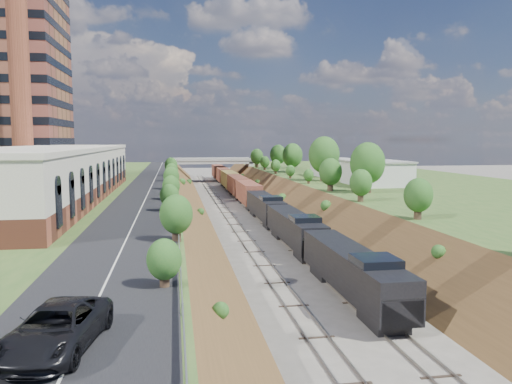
% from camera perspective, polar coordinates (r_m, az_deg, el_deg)
% --- Properties ---
extents(ground, '(400.00, 400.00, 0.00)m').
position_cam_1_polar(ground, '(35.58, 10.88, -15.48)').
color(ground, '#6B665B').
rests_on(ground, ground).
extents(platform_left, '(44.00, 180.00, 5.00)m').
position_cam_1_polar(platform_left, '(94.06, -22.41, -0.84)').
color(platform_left, '#365924').
rests_on(platform_left, ground).
extents(platform_right, '(44.00, 180.00, 5.00)m').
position_cam_1_polar(platform_right, '(101.93, 16.68, -0.15)').
color(platform_right, '#365924').
rests_on(platform_right, ground).
extents(embankment_left, '(10.00, 180.00, 10.00)m').
position_cam_1_polar(embankment_left, '(91.93, -8.86, -2.18)').
color(embankment_left, brown).
rests_on(embankment_left, ground).
extents(embankment_right, '(10.00, 180.00, 10.00)m').
position_cam_1_polar(embankment_right, '(94.69, 4.58, -1.89)').
color(embankment_right, brown).
rests_on(embankment_right, ground).
extents(rail_left_track, '(1.58, 180.00, 0.18)m').
position_cam_1_polar(rail_left_track, '(92.37, -3.64, -2.03)').
color(rail_left_track, gray).
rests_on(rail_left_track, ground).
extents(rail_right_track, '(1.58, 180.00, 0.18)m').
position_cam_1_polar(rail_right_track, '(93.02, -0.45, -1.96)').
color(rail_right_track, gray).
rests_on(rail_right_track, ground).
extents(road, '(8.00, 180.00, 0.10)m').
position_cam_1_polar(road, '(91.44, -11.73, 0.91)').
color(road, black).
rests_on(road, platform_left).
extents(guardrail, '(0.10, 171.00, 0.70)m').
position_cam_1_polar(guardrail, '(91.12, -9.17, 1.25)').
color(guardrail, '#99999E').
rests_on(guardrail, platform_left).
extents(commercial_building, '(14.30, 62.30, 7.00)m').
position_cam_1_polar(commercial_building, '(71.06, -22.64, 1.94)').
color(commercial_building, brown).
rests_on(commercial_building, platform_left).
extents(smokestack, '(3.20, 3.20, 40.00)m').
position_cam_1_polar(smokestack, '(91.15, -25.45, 13.02)').
color(smokestack, brown).
rests_on(smokestack, platform_left).
extents(overpass, '(24.50, 8.30, 7.40)m').
position_cam_1_polar(overpass, '(153.67, -5.01, 2.97)').
color(overpass, gray).
rests_on(overpass, ground).
extents(white_building_near, '(9.00, 12.00, 4.00)m').
position_cam_1_polar(white_building_near, '(90.36, 13.57, 2.05)').
color(white_building_near, silver).
rests_on(white_building_near, platform_right).
extents(white_building_far, '(8.00, 10.00, 3.60)m').
position_cam_1_polar(white_building_far, '(110.76, 8.90, 2.74)').
color(white_building_far, silver).
rests_on(white_building_far, platform_right).
extents(tree_right_large, '(5.25, 5.25, 7.61)m').
position_cam_1_polar(tree_right_large, '(76.67, 12.63, 3.18)').
color(tree_right_large, '#473323').
rests_on(tree_right_large, platform_right).
extents(tree_left_crest, '(2.45, 2.45, 3.55)m').
position_cam_1_polar(tree_left_crest, '(51.36, -9.44, -0.71)').
color(tree_left_crest, '#473323').
rests_on(tree_left_crest, platform_left).
extents(freight_train, '(3.12, 142.29, 4.65)m').
position_cam_1_polar(freight_train, '(103.96, -1.43, 0.30)').
color(freight_train, black).
rests_on(freight_train, ground).
extents(suv, '(3.77, 6.41, 1.68)m').
position_cam_1_polar(suv, '(20.75, -21.84, -14.24)').
color(suv, black).
rests_on(suv, road).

